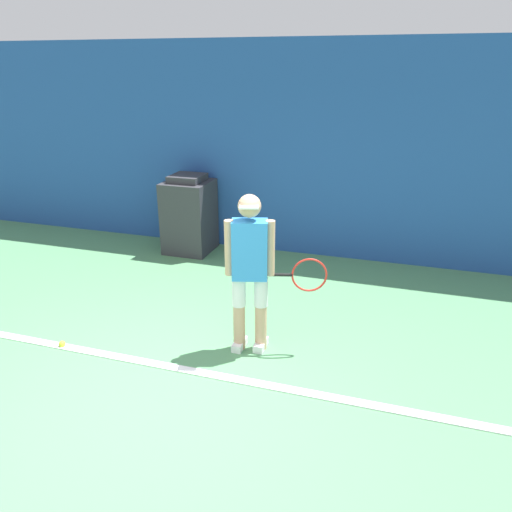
{
  "coord_description": "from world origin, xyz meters",
  "views": [
    {
      "loc": [
        1.92,
        -3.14,
        2.74
      ],
      "look_at": [
        0.51,
        1.31,
        0.95
      ],
      "focal_mm": 35.0,
      "sensor_mm": 36.0,
      "label": 1
    }
  ],
  "objects": [
    {
      "name": "court_baseline",
      "position": [
        0.0,
        0.53,
        0.01
      ],
      "size": [
        21.6,
        0.1,
        0.01
      ],
      "color": "white",
      "rests_on": "ground_plane"
    },
    {
      "name": "ground_plane",
      "position": [
        0.0,
        0.0,
        0.0
      ],
      "size": [
        24.0,
        24.0,
        0.0
      ],
      "primitive_type": "plane",
      "color": "#518C5B"
    },
    {
      "name": "covered_chair",
      "position": [
        -1.3,
        3.59,
        0.57
      ],
      "size": [
        0.68,
        0.7,
        1.2
      ],
      "color": "#333338",
      "rests_on": "ground_plane"
    },
    {
      "name": "tennis_player",
      "position": [
        0.52,
        1.11,
        0.9
      ],
      "size": [
        0.96,
        0.4,
        1.63
      ],
      "rotation": [
        0.0,
        0.0,
        0.28
      ],
      "color": "tan",
      "rests_on": "ground_plane"
    },
    {
      "name": "tennis_ball",
      "position": [
        -1.36,
        0.53,
        0.03
      ],
      "size": [
        0.07,
        0.07,
        0.07
      ],
      "color": "#D1E533",
      "rests_on": "ground_plane"
    },
    {
      "name": "back_wall",
      "position": [
        0.0,
        4.04,
        1.55
      ],
      "size": [
        24.0,
        0.1,
        3.1
      ],
      "color": "#234C99",
      "rests_on": "ground_plane"
    }
  ]
}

